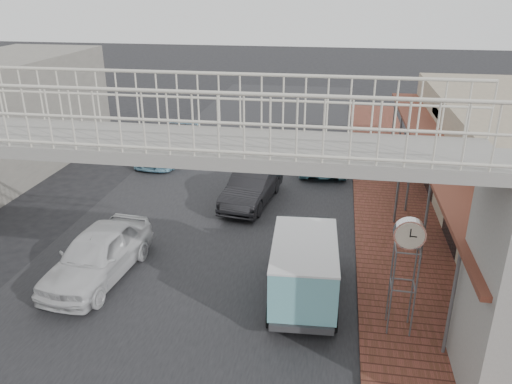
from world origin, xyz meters
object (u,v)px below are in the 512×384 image
(angkot_far, at_px, (168,145))
(motorcycle_far, at_px, (408,164))
(angkot_curb, at_px, (322,155))
(street_clock, at_px, (409,239))
(white_hatchback, at_px, (98,254))
(angkot_van, at_px, (304,262))
(dark_sedan, at_px, (252,186))
(motorcycle_near, at_px, (363,160))
(arrow_sign, at_px, (420,164))

(angkot_far, height_order, motorcycle_far, angkot_far)
(angkot_curb, bearing_deg, street_clock, 97.18)
(white_hatchback, relative_size, angkot_van, 1.12)
(angkot_far, bearing_deg, angkot_curb, 3.12)
(dark_sedan, relative_size, motorcycle_near, 2.45)
(dark_sedan, height_order, angkot_curb, dark_sedan)
(street_clock, bearing_deg, white_hatchback, 173.65)
(angkot_van, relative_size, motorcycle_near, 2.28)
(angkot_far, bearing_deg, street_clock, -46.46)
(motorcycle_far, bearing_deg, angkot_curb, 72.92)
(dark_sedan, height_order, street_clock, street_clock)
(street_clock, bearing_deg, angkot_curb, 102.93)
(street_clock, bearing_deg, motorcycle_far, 84.28)
(angkot_far, bearing_deg, motorcycle_near, 2.22)
(dark_sedan, xyz_separation_m, angkot_van, (2.50, -6.30, 0.49))
(angkot_curb, xyz_separation_m, arrow_sign, (3.49, -5.58, 1.66))
(white_hatchback, bearing_deg, dark_sedan, 65.44)
(angkot_far, xyz_separation_m, motorcycle_far, (11.35, -0.90, -0.03))
(angkot_far, height_order, street_clock, street_clock)
(angkot_curb, relative_size, arrow_sign, 1.68)
(white_hatchback, bearing_deg, arrow_sign, 33.46)
(angkot_curb, xyz_separation_m, angkot_far, (-7.56, 0.09, 0.06))
(angkot_far, distance_m, motorcycle_near, 9.44)
(motorcycle_near, distance_m, arrow_sign, 5.91)
(white_hatchback, distance_m, street_clock, 8.69)
(angkot_van, xyz_separation_m, street_clock, (2.42, -0.96, 1.40))
(angkot_van, bearing_deg, angkot_curb, 86.75)
(angkot_curb, distance_m, street_clock, 12.25)
(angkot_curb, xyz_separation_m, street_clock, (2.38, -11.86, 1.95))
(angkot_curb, xyz_separation_m, motorcycle_far, (3.80, -0.81, 0.02))
(arrow_sign, bearing_deg, angkot_curb, 110.81)
(dark_sedan, height_order, arrow_sign, arrow_sign)
(angkot_curb, distance_m, motorcycle_far, 3.88)
(motorcycle_far, distance_m, street_clock, 11.31)
(angkot_far, xyz_separation_m, arrow_sign, (11.05, -5.67, 1.60))
(angkot_far, relative_size, motorcycle_far, 2.57)
(white_hatchback, distance_m, motorcycle_near, 13.16)
(white_hatchback, xyz_separation_m, motorcycle_near, (7.91, 10.51, -0.19))
(motorcycle_far, bearing_deg, street_clock, 167.64)
(street_clock, bearing_deg, dark_sedan, 125.72)
(white_hatchback, relative_size, arrow_sign, 1.60)
(white_hatchback, xyz_separation_m, angkot_far, (-1.52, 10.77, -0.05))
(dark_sedan, bearing_deg, arrow_sign, -1.33)
(angkot_far, relative_size, motorcycle_near, 2.79)
(white_hatchback, height_order, street_clock, street_clock)
(street_clock, relative_size, arrow_sign, 1.10)
(dark_sedan, distance_m, angkot_curb, 5.25)
(motorcycle_near, distance_m, street_clock, 11.88)
(angkot_curb, bearing_deg, dark_sedan, 56.88)
(white_hatchback, xyz_separation_m, street_clock, (8.42, -1.17, 1.84))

